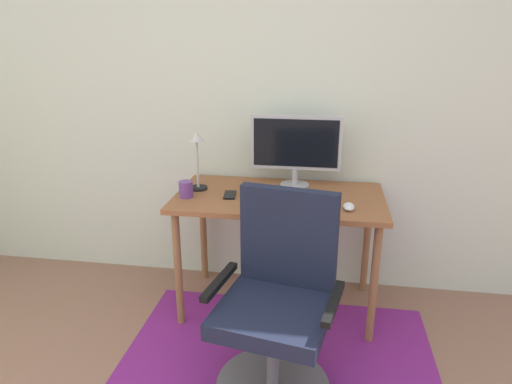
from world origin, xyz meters
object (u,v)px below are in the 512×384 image
(desk, at_px, (279,208))
(monitor, at_px, (296,145))
(coffee_cup, at_px, (186,189))
(keyboard, at_px, (289,206))
(desk_lamp, at_px, (197,153))
(computer_mouse, at_px, (349,207))
(cell_phone, at_px, (230,195))
(office_chair, at_px, (277,315))

(desk, relative_size, monitor, 2.22)
(monitor, height_order, coffee_cup, monitor)
(desk, relative_size, coffee_cup, 12.96)
(keyboard, height_order, desk_lamp, desk_lamp)
(desk_lamp, bearing_deg, keyboard, -21.86)
(monitor, xyz_separation_m, computer_mouse, (0.32, -0.37, -0.24))
(keyboard, distance_m, computer_mouse, 0.32)
(coffee_cup, distance_m, cell_phone, 0.26)
(computer_mouse, xyz_separation_m, desk_lamp, (-0.90, 0.21, 0.21))
(cell_phone, xyz_separation_m, desk_lamp, (-0.22, 0.09, 0.23))
(monitor, xyz_separation_m, coffee_cup, (-0.61, -0.31, -0.21))
(keyboard, distance_m, cell_phone, 0.38)
(desk, relative_size, desk_lamp, 3.39)
(monitor, distance_m, keyboard, 0.46)
(desk, xyz_separation_m, coffee_cup, (-0.53, -0.11, 0.13))
(monitor, bearing_deg, coffee_cup, -153.20)
(monitor, relative_size, desk_lamp, 1.53)
(keyboard, height_order, computer_mouse, computer_mouse)
(desk_lamp, bearing_deg, desk, -4.49)
(computer_mouse, bearing_deg, desk_lamp, 166.67)
(desk, distance_m, computer_mouse, 0.44)
(coffee_cup, xyz_separation_m, desk_lamp, (0.03, 0.15, 0.18))
(coffee_cup, bearing_deg, office_chair, -44.10)
(desk, relative_size, cell_phone, 8.73)
(desk, xyz_separation_m, keyboard, (0.07, -0.19, 0.09))
(desk_lamp, bearing_deg, coffee_cup, -101.48)
(coffee_cup, height_order, desk_lamp, desk_lamp)
(keyboard, bearing_deg, desk_lamp, 158.14)
(cell_phone, height_order, office_chair, office_chair)
(desk, height_order, computer_mouse, computer_mouse)
(monitor, bearing_deg, office_chair, -90.17)
(computer_mouse, bearing_deg, coffee_cup, 176.21)
(monitor, relative_size, keyboard, 1.28)
(cell_phone, height_order, desk_lamp, desk_lamp)
(keyboard, relative_size, office_chair, 0.44)
(monitor, height_order, computer_mouse, monitor)
(monitor, relative_size, office_chair, 0.57)
(office_chair, bearing_deg, computer_mouse, 69.28)
(monitor, xyz_separation_m, office_chair, (-0.00, -0.89, -0.61))
(coffee_cup, bearing_deg, desk_lamp, 78.52)
(coffee_cup, relative_size, desk_lamp, 0.26)
(computer_mouse, relative_size, cell_phone, 0.74)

